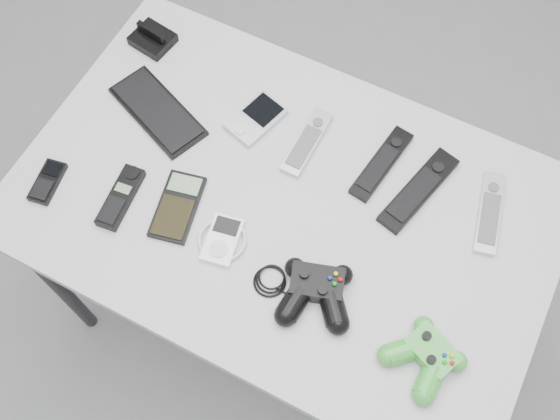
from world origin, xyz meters
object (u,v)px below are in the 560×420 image
at_px(remote_silver_b, 489,212).
at_px(mp3_player, 222,240).
at_px(remote_black_a, 382,163).
at_px(calculator, 178,206).
at_px(controller_black, 316,290).
at_px(pda_keyboard, 158,111).
at_px(controller_green, 426,356).
at_px(desk, 285,216).
at_px(remote_silver_a, 307,142).
at_px(cordless_handset, 121,197).
at_px(pda, 256,118).
at_px(remote_black_b, 419,190).
at_px(mobile_phone, 47,182).

bearing_deg(remote_silver_b, mp3_player, -158.89).
distance_m(remote_black_a, remote_silver_b, 0.25).
distance_m(remote_silver_b, mp3_player, 0.56).
xyz_separation_m(calculator, mp3_player, (0.12, -0.02, 0.00)).
relative_size(remote_silver_b, controller_black, 0.76).
distance_m(pda_keyboard, controller_green, 0.78).
bearing_deg(remote_black_a, desk, -121.46).
bearing_deg(controller_black, remote_silver_a, 101.06).
bearing_deg(remote_silver_a, cordless_handset, -133.34).
distance_m(pda, remote_silver_b, 0.54).
relative_size(remote_silver_b, calculator, 1.20).
height_order(calculator, mp3_player, mp3_player).
relative_size(desk, mp3_player, 10.65).
xyz_separation_m(remote_black_b, controller_black, (-0.09, -0.30, 0.01)).
xyz_separation_m(desk, cordless_handset, (-0.31, -0.15, 0.08)).
relative_size(pda_keyboard, remote_black_b, 1.08).
xyz_separation_m(remote_black_b, mp3_player, (-0.31, -0.29, -0.00)).
bearing_deg(controller_green, controller_black, -161.85).
height_order(mobile_phone, calculator, mobile_phone).
relative_size(remote_black_a, calculator, 1.24).
relative_size(remote_silver_a, mp3_player, 1.66).
xyz_separation_m(pda_keyboard, mp3_player, (0.28, -0.21, 0.00)).
distance_m(pda, mp3_player, 0.30).
xyz_separation_m(mp3_player, controller_green, (0.46, -0.03, 0.01)).
distance_m(pda, controller_black, 0.42).
bearing_deg(remote_silver_b, controller_black, -139.73).
xyz_separation_m(pda, cordless_handset, (-0.16, -0.30, 0.00)).
bearing_deg(controller_green, remote_silver_a, 164.53).
relative_size(remote_black_b, controller_black, 0.90).
xyz_separation_m(remote_silver_a, calculator, (-0.17, -0.26, -0.00)).
height_order(pda_keyboard, calculator, same).
height_order(mobile_phone, controller_black, controller_black).
height_order(pda_keyboard, cordless_handset, cordless_handset).
bearing_deg(remote_silver_a, desk, -81.15).
xyz_separation_m(remote_silver_b, controller_black, (-0.25, -0.32, 0.02)).
distance_m(pda_keyboard, remote_silver_a, 0.34).
xyz_separation_m(remote_black_b, mobile_phone, (-0.71, -0.34, -0.00)).
height_order(desk, remote_black_b, remote_black_b).
distance_m(remote_black_a, remote_black_b, 0.10).
relative_size(remote_black_a, remote_silver_b, 1.03).
relative_size(remote_silver_b, mobile_phone, 1.87).
xyz_separation_m(remote_silver_a, remote_black_a, (0.17, 0.03, 0.00)).
bearing_deg(mobile_phone, desk, 12.15).
xyz_separation_m(pda, mp3_player, (0.08, -0.29, -0.00)).
bearing_deg(pda_keyboard, pda, 43.50).
relative_size(mobile_phone, cordless_handset, 0.69).
bearing_deg(remote_black_a, remote_silver_a, -163.06).
bearing_deg(pda_keyboard, remote_silver_a, 35.22).
distance_m(pda_keyboard, remote_black_a, 0.51).
bearing_deg(calculator, controller_black, -18.95).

